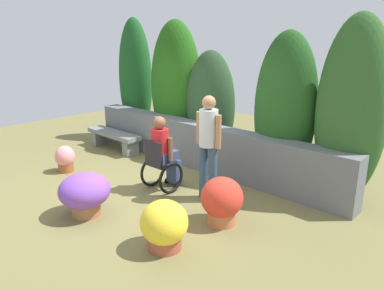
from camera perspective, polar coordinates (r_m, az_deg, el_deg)
The scene contains 10 objects.
ground_plane at distance 6.48m, azimuth -8.28°, elevation -7.30°, with size 13.61×13.61×0.00m, color olive.
stone_retaining_wall at distance 7.39m, azimuth 1.55°, elevation -0.28°, with size 6.28×0.39×0.93m, color slate.
hedge_backdrop at distance 7.63m, azimuth 3.88°, elevation 7.62°, with size 6.70×0.99×3.10m.
stone_bench at distance 8.86m, azimuth -12.23°, elevation 1.08°, with size 1.64×0.40×0.44m.
person_in_wheelchair at distance 6.32m, azimuth -4.64°, elevation -1.77°, with size 0.53×0.66×1.33m.
person_standing_companion at distance 5.78m, azimuth 2.60°, elevation 0.52°, with size 0.49×0.30×1.74m.
flower_pot_purple_near at distance 5.71m, azimuth -16.54°, elevation -7.32°, with size 0.77×0.77×0.66m.
flower_pot_terracotta_by_wall at distance 4.69m, azimuth -4.40°, elevation -12.65°, with size 0.61×0.61×0.65m.
flower_pot_red_accent at distance 5.25m, azimuth 4.72°, elevation -8.82°, with size 0.61×0.61×0.71m.
flower_pot_small_foreground at distance 7.68m, azimuth -19.37°, elevation -2.13°, with size 0.39×0.39×0.53m.
Camera 1 is at (4.68, -3.66, 2.59)m, focal length 33.84 mm.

